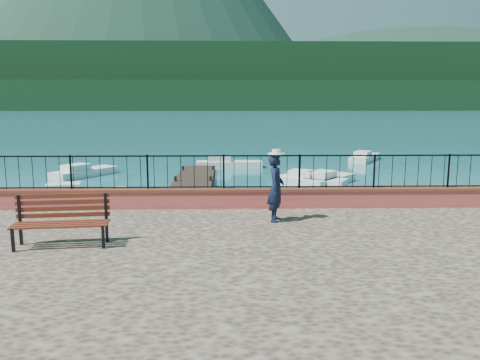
{
  "coord_description": "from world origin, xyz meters",
  "views": [
    {
      "loc": [
        -0.16,
        -9.71,
        4.22
      ],
      "look_at": [
        0.13,
        2.0,
        2.3
      ],
      "focal_mm": 35.0,
      "sensor_mm": 36.0,
      "label": 1
    }
  ],
  "objects_px": {
    "park_bench": "(62,231)",
    "boat_0": "(78,191)",
    "boat_5": "(365,155)",
    "boat_3": "(85,170)",
    "boat_1": "(311,178)",
    "boat_2": "(328,177)",
    "boat_4": "(229,162)",
    "person": "(276,188)"
  },
  "relations": [
    {
      "from": "park_bench",
      "to": "boat_0",
      "type": "xyz_separation_m",
      "value": [
        -3.07,
        10.69,
        -1.12
      ]
    },
    {
      "from": "boat_5",
      "to": "boat_3",
      "type": "bearing_deg",
      "value": 141.44
    },
    {
      "from": "boat_0",
      "to": "boat_1",
      "type": "height_order",
      "value": "same"
    },
    {
      "from": "boat_2",
      "to": "boat_4",
      "type": "bearing_deg",
      "value": 78.66
    },
    {
      "from": "boat_3",
      "to": "boat_5",
      "type": "xyz_separation_m",
      "value": [
        18.64,
        7.09,
        0.0
      ]
    },
    {
      "from": "boat_2",
      "to": "boat_3",
      "type": "distance_m",
      "value": 14.04
    },
    {
      "from": "park_bench",
      "to": "boat_4",
      "type": "xyz_separation_m",
      "value": [
        3.63,
        21.21,
        -1.12
      ]
    },
    {
      "from": "boat_0",
      "to": "boat_1",
      "type": "bearing_deg",
      "value": 4.31
    },
    {
      "from": "boat_4",
      "to": "boat_2",
      "type": "bearing_deg",
      "value": -52.91
    },
    {
      "from": "boat_3",
      "to": "person",
      "type": "bearing_deg",
      "value": -115.52
    },
    {
      "from": "boat_0",
      "to": "boat_2",
      "type": "relative_size",
      "value": 1.05
    },
    {
      "from": "boat_4",
      "to": "boat_5",
      "type": "distance_m",
      "value": 10.72
    },
    {
      "from": "boat_5",
      "to": "boat_1",
      "type": "bearing_deg",
      "value": -178.5
    },
    {
      "from": "person",
      "to": "boat_3",
      "type": "bearing_deg",
      "value": 45.79
    },
    {
      "from": "boat_1",
      "to": "boat_2",
      "type": "height_order",
      "value": "same"
    },
    {
      "from": "boat_1",
      "to": "boat_3",
      "type": "distance_m",
      "value": 13.22
    },
    {
      "from": "boat_2",
      "to": "boat_4",
      "type": "relative_size",
      "value": 0.88
    },
    {
      "from": "boat_4",
      "to": "park_bench",
      "type": "bearing_deg",
      "value": -100.28
    },
    {
      "from": "boat_4",
      "to": "boat_5",
      "type": "xyz_separation_m",
      "value": [
        10.14,
        3.47,
        0.0
      ]
    },
    {
      "from": "boat_0",
      "to": "person",
      "type": "bearing_deg",
      "value": -60.79
    },
    {
      "from": "boat_2",
      "to": "boat_5",
      "type": "relative_size",
      "value": 0.9
    },
    {
      "from": "park_bench",
      "to": "boat_3",
      "type": "relative_size",
      "value": 0.49
    },
    {
      "from": "person",
      "to": "boat_3",
      "type": "distance_m",
      "value": 18.38
    },
    {
      "from": "boat_1",
      "to": "boat_3",
      "type": "height_order",
      "value": "same"
    },
    {
      "from": "boat_4",
      "to": "boat_5",
      "type": "relative_size",
      "value": 1.02
    },
    {
      "from": "boat_1",
      "to": "boat_4",
      "type": "xyz_separation_m",
      "value": [
        -4.25,
        7.1,
        0.0
      ]
    },
    {
      "from": "person",
      "to": "boat_4",
      "type": "height_order",
      "value": "person"
    },
    {
      "from": "boat_3",
      "to": "boat_4",
      "type": "height_order",
      "value": "same"
    },
    {
      "from": "park_bench",
      "to": "boat_1",
      "type": "distance_m",
      "value": 16.2
    },
    {
      "from": "park_bench",
      "to": "boat_0",
      "type": "distance_m",
      "value": 11.18
    },
    {
      "from": "boat_5",
      "to": "person",
      "type": "bearing_deg",
      "value": -171.03
    },
    {
      "from": "person",
      "to": "boat_2",
      "type": "bearing_deg",
      "value": -4.03
    },
    {
      "from": "boat_0",
      "to": "boat_5",
      "type": "bearing_deg",
      "value": 26.69
    },
    {
      "from": "boat_4",
      "to": "boat_1",
      "type": "bearing_deg",
      "value": -59.65
    },
    {
      "from": "boat_2",
      "to": "boat_3",
      "type": "height_order",
      "value": "same"
    },
    {
      "from": "boat_3",
      "to": "boat_4",
      "type": "bearing_deg",
      "value": -34.31
    },
    {
      "from": "boat_1",
      "to": "boat_3",
      "type": "relative_size",
      "value": 0.87
    },
    {
      "from": "park_bench",
      "to": "boat_2",
      "type": "xyz_separation_m",
      "value": [
        8.82,
        14.49,
        -1.12
      ]
    },
    {
      "from": "boat_0",
      "to": "boat_4",
      "type": "bearing_deg",
      "value": 44.5
    },
    {
      "from": "person",
      "to": "boat_4",
      "type": "xyz_separation_m",
      "value": [
        -1.16,
        19.16,
        -1.68
      ]
    },
    {
      "from": "park_bench",
      "to": "person",
      "type": "height_order",
      "value": "person"
    },
    {
      "from": "boat_3",
      "to": "boat_4",
      "type": "xyz_separation_m",
      "value": [
        8.5,
        3.62,
        0.0
      ]
    }
  ]
}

